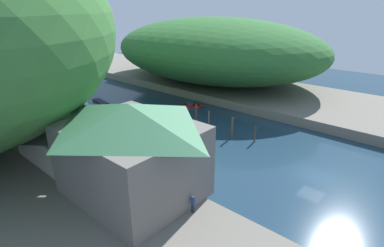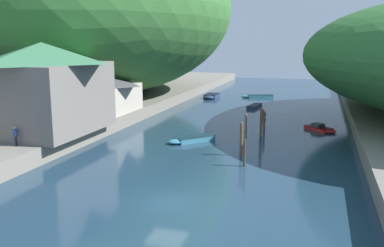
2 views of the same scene
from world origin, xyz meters
name	(u,v)px [view 1 (image 1 of 2)]	position (x,y,z in m)	size (l,w,h in m)	color
water_surface	(141,116)	(0.00, 30.00, 0.00)	(130.00, 130.00, 0.00)	#1E384C
right_bank	(222,85)	(24.04, 30.00, 0.78)	(22.00, 120.00, 1.55)	slate
hillside_right	(215,49)	(25.14, 33.02, 8.59)	(36.62, 51.26, 14.07)	#2D662D
waterfront_building	(131,149)	(-16.63, 10.92, 6.02)	(10.21, 12.40, 8.69)	slate
boathouse_shed	(66,136)	(-16.99, 22.54, 3.95)	(7.84, 10.59, 4.66)	#B2A899
boat_yellow_tender	(64,93)	(-1.92, 53.48, 0.26)	(5.98, 3.79, 0.52)	teal
boat_open_rowboat	(185,142)	(-3.46, 16.55, 0.26)	(4.59, 4.85, 0.54)	teal
boat_moored_right	(33,103)	(-9.74, 50.36, 0.34)	(2.20, 5.30, 0.69)	navy
boat_near_quay	(193,106)	(9.64, 26.42, 0.25)	(4.03, 3.93, 0.79)	red
boat_red_skiff	(99,101)	(-0.38, 42.24, 0.23)	(1.99, 5.72, 0.46)	navy
mooring_post_nearest	(255,134)	(3.48, 9.63, 1.18)	(0.23, 0.23, 2.35)	#4C3D2D
mooring_post_second	(232,128)	(2.60, 12.87, 1.57)	(0.29, 0.29, 3.13)	brown
mooring_post_middle	(209,121)	(2.33, 16.88, 1.64)	(0.23, 0.23, 3.27)	brown
mooring_post_fourth	(196,114)	(3.39, 20.29, 1.70)	(0.28, 0.28, 3.38)	brown
mooring_post_farthest	(180,112)	(3.30, 23.68, 1.23)	(0.27, 0.27, 2.45)	brown
channel_buoy_near	(136,106)	(1.96, 33.57, 0.46)	(0.78, 0.78, 1.18)	red
person_on_quay	(193,203)	(-15.36, 4.81, 2.53)	(0.24, 0.39, 1.69)	#282D3D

